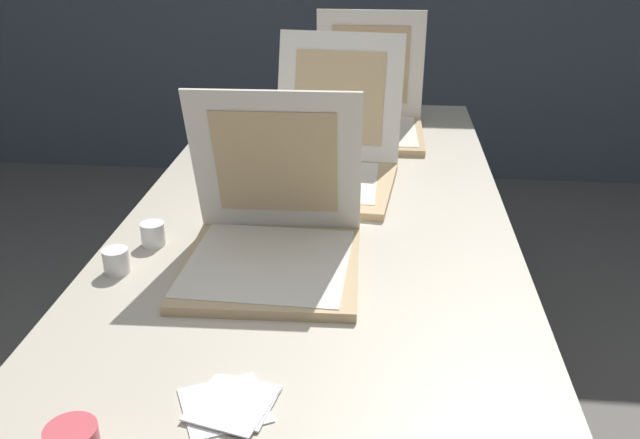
{
  "coord_description": "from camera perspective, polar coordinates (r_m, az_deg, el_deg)",
  "views": [
    {
      "loc": [
        0.15,
        -1.02,
        1.48
      ],
      "look_at": [
        0.02,
        0.44,
        0.8
      ],
      "focal_mm": 38.18,
      "sensor_mm": 36.0,
      "label": 1
    }
  ],
  "objects": [
    {
      "name": "pizza_box_middle",
      "position": [
        1.99,
        0.6,
        4.72
      ],
      "size": [
        0.44,
        0.54,
        0.39
      ],
      "rotation": [
        0.0,
        0.0,
        -0.1
      ],
      "color": "tan",
      "rests_on": "table"
    },
    {
      "name": "table",
      "position": [
        1.82,
        -0.15,
        -0.74
      ],
      "size": [
        0.99,
        2.22,
        0.74
      ],
      "color": "#BCB29E",
      "rests_on": "ground"
    },
    {
      "name": "cup_white_far",
      "position": [
        2.15,
        -6.56,
        5.33
      ],
      "size": [
        0.06,
        0.06,
        0.06
      ],
      "primitive_type": "cylinder",
      "color": "white",
      "rests_on": "table"
    },
    {
      "name": "pizza_box_front",
      "position": [
        1.52,
        -4.05,
        -1.99
      ],
      "size": [
        0.4,
        0.4,
        0.39
      ],
      "rotation": [
        0.0,
        0.0,
        0.02
      ],
      "color": "tan",
      "rests_on": "table"
    },
    {
      "name": "cup_white_near_center",
      "position": [
        1.67,
        -13.83,
        -1.18
      ],
      "size": [
        0.06,
        0.06,
        0.06
      ],
      "primitive_type": "cylinder",
      "color": "white",
      "rests_on": "table"
    },
    {
      "name": "pizza_box_back",
      "position": [
        2.43,
        4.03,
        8.51
      ],
      "size": [
        0.39,
        0.39,
        0.41
      ],
      "rotation": [
        0.0,
        0.0,
        0.0
      ],
      "color": "tan",
      "rests_on": "table"
    },
    {
      "name": "napkin_pile",
      "position": [
        1.15,
        -7.5,
        -15.08
      ],
      "size": [
        0.18,
        0.18,
        0.01
      ],
      "color": "white",
      "rests_on": "table"
    },
    {
      "name": "cup_white_near_left",
      "position": [
        1.57,
        -16.72,
        -3.35
      ],
      "size": [
        0.06,
        0.06,
        0.06
      ],
      "primitive_type": "cylinder",
      "color": "white",
      "rests_on": "table"
    }
  ]
}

